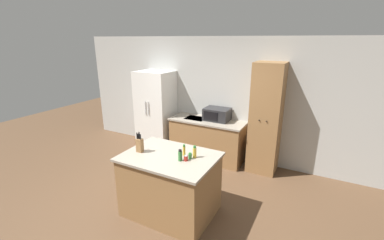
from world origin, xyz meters
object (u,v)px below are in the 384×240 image
(knife_block, at_px, (140,145))
(spice_bottle_amber_oil, at_px, (180,155))
(pantry_cabinet, at_px, (266,119))
(microwave, at_px, (217,114))
(spice_bottle_green_herb, at_px, (190,156))
(spice_bottle_short_red, at_px, (195,152))
(spice_bottle_tall_dark, at_px, (186,158))
(spice_bottle_pale_salt, at_px, (184,150))
(fire_extinguisher, at_px, (141,135))
(refrigerator, at_px, (156,111))

(knife_block, xyz_separation_m, spice_bottle_amber_oil, (0.68, 0.03, -0.04))
(pantry_cabinet, xyz_separation_m, spice_bottle_amber_oil, (-0.70, -2.06, -0.05))
(microwave, height_order, spice_bottle_green_herb, microwave)
(microwave, relative_size, spice_bottle_short_red, 2.97)
(pantry_cabinet, height_order, spice_bottle_green_herb, pantry_cabinet)
(spice_bottle_tall_dark, xyz_separation_m, spice_bottle_short_red, (0.06, 0.15, 0.04))
(spice_bottle_amber_oil, bearing_deg, knife_block, -177.75)
(pantry_cabinet, xyz_separation_m, spice_bottle_pale_salt, (-0.73, -1.89, -0.05))
(spice_bottle_tall_dark, height_order, spice_bottle_short_red, spice_bottle_short_red)
(spice_bottle_amber_oil, bearing_deg, spice_bottle_short_red, 54.15)
(spice_bottle_tall_dark, distance_m, fire_extinguisher, 3.26)
(refrigerator, distance_m, spice_bottle_tall_dark, 2.72)
(spice_bottle_short_red, bearing_deg, refrigerator, 137.25)
(knife_block, height_order, spice_bottle_pale_salt, knife_block)
(fire_extinguisher, bearing_deg, spice_bottle_tall_dark, -39.47)
(spice_bottle_short_red, xyz_separation_m, fire_extinguisher, (-2.50, 1.86, -0.83))
(spice_bottle_short_red, bearing_deg, microwave, 103.36)
(knife_block, relative_size, spice_bottle_pale_salt, 1.85)
(knife_block, bearing_deg, microwave, 80.64)
(microwave, distance_m, knife_block, 2.16)
(pantry_cabinet, height_order, spice_bottle_amber_oil, pantry_cabinet)
(spice_bottle_short_red, xyz_separation_m, spice_bottle_amber_oil, (-0.13, -0.18, -0.01))
(refrigerator, xyz_separation_m, microwave, (1.50, 0.11, 0.09))
(refrigerator, height_order, spice_bottle_amber_oil, refrigerator)
(spice_bottle_short_red, distance_m, spice_bottle_green_herb, 0.09)
(spice_bottle_tall_dark, xyz_separation_m, spice_bottle_amber_oil, (-0.07, -0.04, 0.04))
(microwave, bearing_deg, spice_bottle_short_red, -76.64)
(spice_bottle_amber_oil, height_order, fire_extinguisher, spice_bottle_amber_oil)
(spice_bottle_green_herb, distance_m, fire_extinguisher, 3.23)
(pantry_cabinet, distance_m, spice_bottle_tall_dark, 2.12)
(refrigerator, xyz_separation_m, fire_extinguisher, (-0.54, 0.05, -0.73))
(spice_bottle_tall_dark, distance_m, spice_bottle_short_red, 0.16)
(spice_bottle_amber_oil, height_order, spice_bottle_green_herb, spice_bottle_amber_oil)
(pantry_cabinet, height_order, spice_bottle_pale_salt, pantry_cabinet)
(spice_bottle_short_red, distance_m, spice_bottle_amber_oil, 0.22)
(spice_bottle_tall_dark, bearing_deg, knife_block, -175.27)
(knife_block, height_order, spice_bottle_tall_dark, knife_block)
(refrigerator, height_order, knife_block, refrigerator)
(refrigerator, xyz_separation_m, spice_bottle_pale_salt, (1.79, -1.82, 0.10))
(refrigerator, bearing_deg, spice_bottle_green_herb, -44.33)
(pantry_cabinet, bearing_deg, knife_block, -123.40)
(refrigerator, relative_size, spice_bottle_pale_salt, 11.05)
(spice_bottle_tall_dark, bearing_deg, refrigerator, 134.13)
(pantry_cabinet, relative_size, microwave, 4.08)
(refrigerator, bearing_deg, pantry_cabinet, 1.58)
(spice_bottle_short_red, bearing_deg, knife_block, -165.61)
(spice_bottle_amber_oil, bearing_deg, microwave, 98.82)
(knife_block, xyz_separation_m, spice_bottle_tall_dark, (0.74, 0.06, -0.08))
(refrigerator, height_order, microwave, refrigerator)
(microwave, bearing_deg, fire_extinguisher, -178.44)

